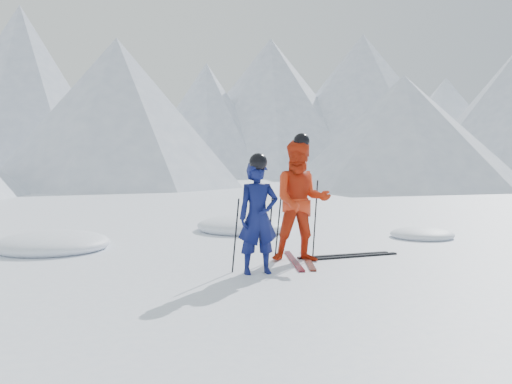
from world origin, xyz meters
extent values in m
plane|color=white|center=(0.00, 0.00, 0.00)|extent=(160.00, 160.00, 0.00)
cone|color=#B2BCD1|center=(-11.51, 40.48, 7.17)|extent=(23.96, 23.96, 14.35)
cone|color=#B2BCD1|center=(-5.08, 51.27, 5.96)|extent=(17.69, 17.69, 11.93)
cone|color=#B2BCD1|center=(4.51, 43.52, 5.42)|extent=(19.63, 19.63, 10.85)
cone|color=#B2BCD1|center=(11.74, 46.25, 7.07)|extent=(23.31, 23.31, 14.15)
cone|color=#B2BCD1|center=(21.49, 44.84, 7.44)|extent=(28.94, 28.94, 14.88)
cone|color=silver|center=(31.93, 45.34, 5.38)|extent=(24.45, 24.45, 10.76)
cone|color=#B2BCD1|center=(12.00, 20.00, 3.25)|extent=(14.00, 14.00, 6.50)
cone|color=#B2BCD1|center=(-4.00, 26.00, 4.50)|extent=(16.00, 16.00, 9.00)
imported|color=#0C134A|center=(-2.37, -0.82, 0.82)|extent=(0.60, 0.41, 1.63)
imported|color=red|center=(-1.45, -0.10, 0.98)|extent=(1.09, 0.93, 1.96)
cylinder|color=black|center=(-2.67, -0.67, 0.54)|extent=(0.11, 0.08, 1.09)
cylinder|color=black|center=(-2.12, -0.57, 0.54)|extent=(0.11, 0.07, 1.09)
cylinder|color=black|center=(-1.75, 0.15, 0.65)|extent=(0.13, 0.10, 1.30)
cylinder|color=black|center=(-1.15, 0.05, 0.65)|extent=(0.13, 0.09, 1.31)
cube|color=black|center=(-1.57, -0.10, 0.01)|extent=(0.40, 1.69, 0.03)
cube|color=black|center=(-1.33, -0.10, 0.01)|extent=(0.52, 1.67, 0.03)
cube|color=black|center=(-0.58, 0.16, 0.01)|extent=(1.70, 0.21, 0.03)
cube|color=black|center=(-0.48, 0.01, 0.01)|extent=(1.70, 0.27, 0.03)
ellipsoid|color=white|center=(-5.47, 2.18, 0.00)|extent=(2.07, 2.07, 0.46)
ellipsoid|color=white|center=(1.92, 1.76, 0.00)|extent=(1.32, 1.32, 0.29)
ellipsoid|color=white|center=(-1.42, 3.83, 0.00)|extent=(2.23, 2.23, 0.49)
camera|label=1|loc=(-4.40, -8.30, 1.65)|focal=38.00mm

